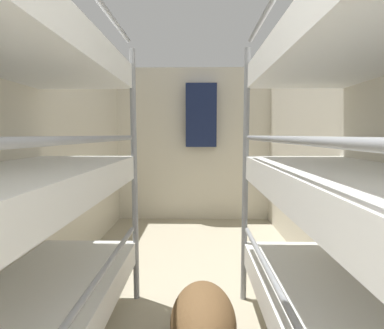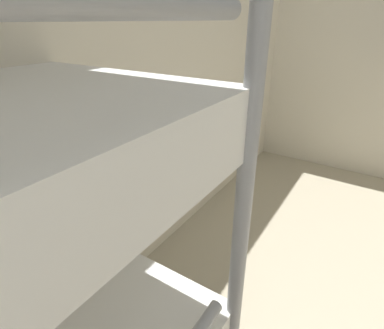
{
  "view_description": "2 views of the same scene",
  "coord_description": "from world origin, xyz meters",
  "px_view_note": "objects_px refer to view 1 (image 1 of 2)",
  "views": [
    {
      "loc": [
        0.06,
        0.18,
        1.28
      ],
      "look_at": [
        0.0,
        3.14,
        0.98
      ],
      "focal_mm": 28.0,
      "sensor_mm": 36.0,
      "label": 1
    },
    {
      "loc": [
        -0.19,
        1.82,
        1.24
      ],
      "look_at": [
        -0.68,
        2.58,
        0.8
      ],
      "focal_mm": 28.0,
      "sensor_mm": 36.0,
      "label": 2
    }
  ],
  "objects_px": {
    "hanging_coat": "(201,115)",
    "bunk_stack_left_near": "(6,189)",
    "bunk_stack_right_near": "(366,190)",
    "duffel_bag": "(203,322)"
  },
  "relations": [
    {
      "from": "hanging_coat",
      "to": "bunk_stack_left_near",
      "type": "bearing_deg",
      "value": -105.92
    },
    {
      "from": "bunk_stack_right_near",
      "to": "hanging_coat",
      "type": "xyz_separation_m",
      "value": [
        -0.66,
        3.08,
        0.51
      ]
    },
    {
      "from": "bunk_stack_right_near",
      "to": "duffel_bag",
      "type": "height_order",
      "value": "bunk_stack_right_near"
    },
    {
      "from": "duffel_bag",
      "to": "hanging_coat",
      "type": "relative_size",
      "value": 0.71
    },
    {
      "from": "bunk_stack_right_near",
      "to": "hanging_coat",
      "type": "relative_size",
      "value": 2.16
    },
    {
      "from": "bunk_stack_right_near",
      "to": "hanging_coat",
      "type": "distance_m",
      "value": 3.19
    },
    {
      "from": "duffel_bag",
      "to": "hanging_coat",
      "type": "xyz_separation_m",
      "value": [
        0.02,
        2.69,
        1.36
      ]
    },
    {
      "from": "bunk_stack_left_near",
      "to": "hanging_coat",
      "type": "xyz_separation_m",
      "value": [
        0.88,
        3.08,
        0.51
      ]
    },
    {
      "from": "bunk_stack_right_near",
      "to": "duffel_bag",
      "type": "bearing_deg",
      "value": 149.89
    },
    {
      "from": "bunk_stack_right_near",
      "to": "duffel_bag",
      "type": "xyz_separation_m",
      "value": [
        -0.68,
        0.39,
        -0.85
      ]
    }
  ]
}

